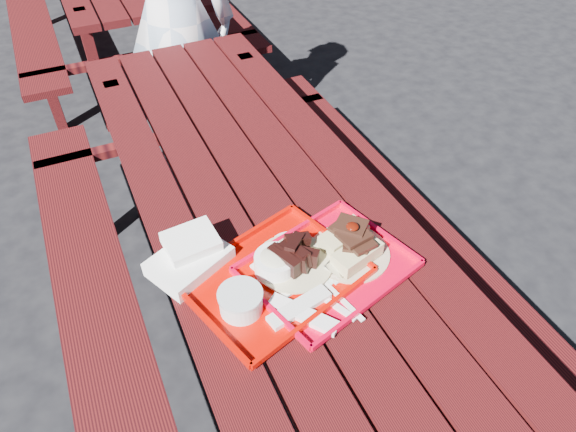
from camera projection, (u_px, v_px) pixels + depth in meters
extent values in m
plane|color=black|center=(273.00, 339.00, 2.10)|extent=(60.00, 60.00, 0.00)
cube|color=#470D0D|center=(174.00, 236.00, 1.51)|extent=(0.14, 2.40, 0.04)
cube|color=#470D0D|center=(223.00, 221.00, 1.56)|extent=(0.14, 2.40, 0.04)
cube|color=#470D0D|center=(268.00, 207.00, 1.60)|extent=(0.14, 2.40, 0.04)
cube|color=#470D0D|center=(311.00, 194.00, 1.65)|extent=(0.14, 2.40, 0.04)
cube|color=#470D0D|center=(351.00, 182.00, 1.69)|extent=(0.14, 2.40, 0.04)
cube|color=#470D0D|center=(103.00, 328.00, 1.63)|extent=(0.25, 2.40, 0.04)
cube|color=#470D0D|center=(82.00, 215.00, 2.34)|extent=(0.06, 0.06, 0.42)
cube|color=#470D0D|center=(408.00, 222.00, 1.99)|extent=(0.25, 2.40, 0.04)
cube|color=#470D0D|center=(309.00, 152.00, 2.69)|extent=(0.06, 0.06, 0.42)
cube|color=#470D0D|center=(130.00, 156.00, 2.39)|extent=(0.06, 0.06, 0.75)
cube|color=#470D0D|center=(249.00, 126.00, 2.57)|extent=(0.06, 0.06, 0.75)
cube|color=#470D0D|center=(190.00, 131.00, 2.44)|extent=(1.40, 0.06, 0.04)
cube|color=#470D0D|center=(29.00, 13.00, 3.48)|extent=(0.25, 2.40, 0.04)
cube|color=#470D0D|center=(53.00, 100.00, 3.08)|extent=(0.06, 0.06, 0.42)
cube|color=#470D0D|center=(29.00, 3.00, 4.19)|extent=(0.06, 0.06, 0.42)
cube|color=#470D0D|center=(234.00, 62.00, 3.43)|extent=(0.06, 0.06, 0.42)
cube|color=#470D0D|center=(97.00, 74.00, 2.97)|extent=(0.06, 0.06, 0.75)
cube|color=#470D0D|center=(197.00, 54.00, 3.16)|extent=(0.06, 0.06, 0.75)
cube|color=#470D0D|center=(147.00, 55.00, 3.03)|extent=(1.40, 0.06, 0.04)
cube|color=red|center=(327.00, 269.00, 1.38)|extent=(0.48, 0.42, 0.01)
cube|color=red|center=(289.00, 234.00, 1.46)|extent=(0.40, 0.12, 0.02)
cube|color=red|center=(371.00, 302.00, 1.29)|extent=(0.40, 0.12, 0.02)
cube|color=red|center=(379.00, 231.00, 1.47)|extent=(0.10, 0.31, 0.02)
cube|color=red|center=(268.00, 306.00, 1.28)|extent=(0.10, 0.31, 0.02)
cylinder|color=tan|center=(349.00, 252.00, 1.42)|extent=(0.22, 0.22, 0.01)
cube|color=#D7C689|center=(357.00, 254.00, 1.37)|extent=(0.15, 0.10, 0.04)
cube|color=#D7C689|center=(343.00, 236.00, 1.42)|extent=(0.15, 0.10, 0.04)
ellipsoid|color=#490C04|center=(353.00, 223.00, 1.34)|extent=(0.03, 0.03, 0.01)
cylinder|color=white|center=(275.00, 264.00, 1.35)|extent=(0.11, 0.11, 0.06)
ellipsoid|color=beige|center=(275.00, 259.00, 1.34)|extent=(0.09, 0.09, 0.04)
cylinder|color=white|center=(290.00, 247.00, 1.43)|extent=(0.12, 0.12, 0.01)
cube|color=white|center=(303.00, 314.00, 1.26)|extent=(0.14, 0.17, 0.01)
cube|color=white|center=(332.00, 303.00, 1.29)|extent=(0.08, 0.14, 0.01)
cube|color=white|center=(342.00, 300.00, 1.30)|extent=(0.05, 0.16, 0.00)
cube|color=white|center=(325.00, 281.00, 1.34)|extent=(0.06, 0.06, 0.00)
cube|color=#BE0900|center=(274.00, 279.00, 1.36)|extent=(0.51, 0.44, 0.01)
cube|color=#BE0900|center=(236.00, 242.00, 1.44)|extent=(0.41, 0.14, 0.02)
cube|color=#BE0900|center=(319.00, 314.00, 1.26)|extent=(0.41, 0.14, 0.02)
cube|color=#BE0900|center=(331.00, 237.00, 1.45)|extent=(0.11, 0.32, 0.02)
cube|color=#BE0900|center=(208.00, 321.00, 1.24)|extent=(0.11, 0.32, 0.02)
cube|color=silver|center=(288.00, 268.00, 1.37)|extent=(0.18, 0.18, 0.01)
cylinder|color=#C1B68A|center=(293.00, 262.00, 1.38)|extent=(0.21, 0.21, 0.01)
cylinder|color=silver|center=(241.00, 302.00, 1.26)|extent=(0.11, 0.11, 0.05)
cylinder|color=silver|center=(240.00, 294.00, 1.24)|extent=(0.11, 0.11, 0.01)
cube|color=white|center=(299.00, 307.00, 1.28)|extent=(0.18, 0.08, 0.01)
cube|color=silver|center=(337.00, 276.00, 1.36)|extent=(0.06, 0.05, 0.00)
cube|color=white|center=(190.00, 261.00, 1.38)|extent=(0.25, 0.22, 0.05)
cube|color=white|center=(191.00, 242.00, 1.38)|extent=(0.15, 0.12, 0.04)
imported|color=#A4BDD8|center=(174.00, 18.00, 2.48)|extent=(0.70, 0.60, 1.62)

